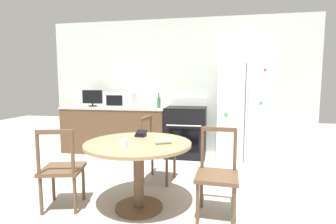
% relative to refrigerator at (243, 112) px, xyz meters
% --- Properties ---
extents(ground_plane, '(14.00, 14.00, 0.00)m').
position_rel_refrigerator_xyz_m(ground_plane, '(-1.23, -2.23, -0.86)').
color(ground_plane, '#B2ADA3').
extents(back_wall, '(5.20, 0.10, 2.60)m').
position_rel_refrigerator_xyz_m(back_wall, '(-1.23, 0.42, 0.44)').
color(back_wall, silver).
rests_on(back_wall, ground_plane).
extents(kitchen_counter, '(2.05, 0.64, 0.90)m').
position_rel_refrigerator_xyz_m(kitchen_counter, '(-2.41, 0.06, -0.41)').
color(kitchen_counter, brown).
rests_on(kitchen_counter, ground_plane).
extents(refrigerator, '(0.90, 0.73, 1.72)m').
position_rel_refrigerator_xyz_m(refrigerator, '(0.00, 0.00, 0.00)').
color(refrigerator, white).
rests_on(refrigerator, ground_plane).
extents(oven_range, '(0.73, 0.68, 1.08)m').
position_rel_refrigerator_xyz_m(oven_range, '(-1.01, 0.03, -0.39)').
color(oven_range, black).
rests_on(oven_range, ground_plane).
extents(microwave, '(0.56, 0.38, 0.28)m').
position_rel_refrigerator_xyz_m(microwave, '(-2.29, 0.04, 0.18)').
color(microwave, white).
rests_on(microwave, kitchen_counter).
extents(countertop_tv, '(0.40, 0.16, 0.32)m').
position_rel_refrigerator_xyz_m(countertop_tv, '(-2.88, 0.05, 0.21)').
color(countertop_tv, black).
rests_on(countertop_tv, kitchen_counter).
extents(counter_bottle, '(0.07, 0.07, 0.28)m').
position_rel_refrigerator_xyz_m(counter_bottle, '(-1.52, -0.02, 0.15)').
color(counter_bottle, '#2D6B38').
rests_on(counter_bottle, kitchen_counter).
extents(dining_table, '(1.14, 1.14, 0.74)m').
position_rel_refrigerator_xyz_m(dining_table, '(-1.27, -2.12, -0.27)').
color(dining_table, '#997551').
rests_on(dining_table, ground_plane).
extents(dining_chair_far, '(0.47, 0.47, 0.90)m').
position_rel_refrigerator_xyz_m(dining_chair_far, '(-1.26, -1.28, -0.43)').
color(dining_chair_far, brown).
rests_on(dining_chair_far, ground_plane).
extents(dining_chair_right, '(0.44, 0.44, 0.90)m').
position_rel_refrigerator_xyz_m(dining_chair_right, '(-0.43, -2.13, -0.43)').
color(dining_chair_right, brown).
rests_on(dining_chair_right, ground_plane).
extents(dining_chair_left, '(0.51, 0.51, 0.90)m').
position_rel_refrigerator_xyz_m(dining_chair_left, '(-2.09, -2.28, -0.43)').
color(dining_chair_left, brown).
rests_on(dining_chair_left, ground_plane).
extents(candle_glass, '(0.08, 0.08, 0.08)m').
position_rel_refrigerator_xyz_m(candle_glass, '(-1.35, -2.35, -0.09)').
color(candle_glass, silver).
rests_on(candle_glass, dining_table).
extents(folded_napkin, '(0.18, 0.12, 0.05)m').
position_rel_refrigerator_xyz_m(folded_napkin, '(-0.99, -2.14, -0.10)').
color(folded_napkin, beige).
rests_on(folded_napkin, dining_table).
extents(wallet, '(0.13, 0.13, 0.07)m').
position_rel_refrigerator_xyz_m(wallet, '(-1.33, -1.82, -0.10)').
color(wallet, black).
rests_on(wallet, dining_table).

